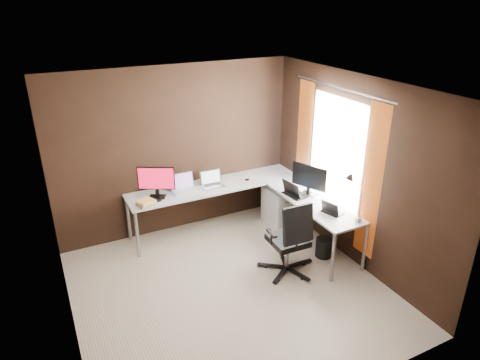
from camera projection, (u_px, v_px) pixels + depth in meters
name	position (u px, v px, depth m)	size (l,w,h in m)	color
room	(253.00, 189.00, 4.99)	(3.60, 3.60, 2.50)	#BBB091
desk	(251.00, 195.00, 6.23)	(2.65, 2.25, 0.73)	silver
drawer_pedestal	(280.00, 207.00, 6.71)	(0.42, 0.50, 0.60)	silver
monitor_left	(156.00, 180.00, 5.96)	(0.47, 0.27, 0.45)	black
monitor_right	(309.00, 178.00, 6.03)	(0.24, 0.51, 0.45)	black
laptop_white	(183.00, 187.00, 6.24)	(0.36, 0.26, 0.24)	silver
laptop_silver	(212.00, 182.00, 6.40)	(0.33, 0.24, 0.22)	silver
laptop_black_big	(294.00, 192.00, 6.07)	(0.29, 0.37, 0.23)	black
laptop_black_small	(332.00, 210.00, 5.59)	(0.25, 0.30, 0.18)	black
book_stack	(146.00, 203.00, 5.80)	(0.28, 0.25, 0.08)	#927C4E
mouse_left	(159.00, 200.00, 5.91)	(0.09, 0.06, 0.04)	black
mouse_corner	(247.00, 180.00, 6.58)	(0.08, 0.05, 0.03)	black
desk_lamp	(354.00, 192.00, 5.26)	(0.20, 0.23, 0.63)	slate
office_chair	(289.00, 252.00, 5.54)	(0.58, 0.58, 1.04)	black
wastebasket	(324.00, 247.00, 5.94)	(0.23, 0.23, 0.27)	black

